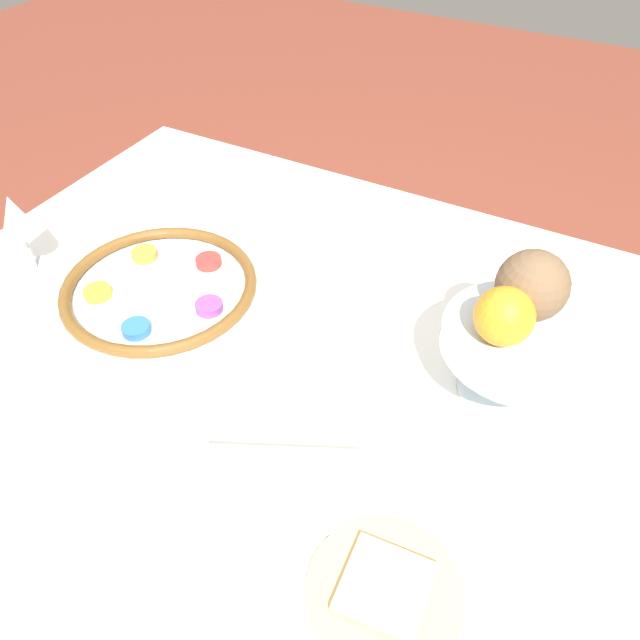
% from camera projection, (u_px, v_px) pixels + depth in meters
% --- Properties ---
extents(ground_plane, '(8.00, 8.00, 0.00)m').
position_uv_depth(ground_plane, '(313.00, 595.00, 1.45)').
color(ground_plane, brown).
extents(dining_table, '(1.39, 1.06, 0.77)m').
position_uv_depth(dining_table, '(311.00, 509.00, 1.18)').
color(dining_table, white).
rests_on(dining_table, ground_plane).
extents(seder_plate, '(0.32, 0.32, 0.03)m').
position_uv_depth(seder_plate, '(160.00, 288.00, 1.04)').
color(seder_plate, silver).
rests_on(seder_plate, dining_table).
extents(wine_glass, '(0.07, 0.07, 0.15)m').
position_uv_depth(wine_glass, '(16.00, 220.00, 1.03)').
color(wine_glass, silver).
rests_on(wine_glass, dining_table).
extents(fruit_stand, '(0.21, 0.21, 0.12)m').
position_uv_depth(fruit_stand, '(519.00, 346.00, 0.83)').
color(fruit_stand, silver).
rests_on(fruit_stand, dining_table).
extents(orange_fruit, '(0.08, 0.08, 0.08)m').
position_uv_depth(orange_fruit, '(504.00, 316.00, 0.78)').
color(orange_fruit, orange).
rests_on(orange_fruit, fruit_stand).
extents(coconut, '(0.10, 0.10, 0.10)m').
position_uv_depth(coconut, '(532.00, 285.00, 0.81)').
color(coconut, brown).
rests_on(coconut, fruit_stand).
extents(bread_plate, '(0.17, 0.17, 0.02)m').
position_uv_depth(bread_plate, '(385.00, 590.00, 0.68)').
color(bread_plate, tan).
rests_on(bread_plate, dining_table).
extents(napkin_roll, '(0.20, 0.13, 0.04)m').
position_uv_depth(napkin_roll, '(285.00, 464.00, 0.78)').
color(napkin_roll, white).
rests_on(napkin_roll, dining_table).
extents(cup_near, '(0.07, 0.07, 0.07)m').
position_uv_depth(cup_near, '(261.00, 219.00, 1.15)').
color(cup_near, silver).
rests_on(cup_near, dining_table).
extents(spoon, '(0.17, 0.03, 0.01)m').
position_uv_depth(spoon, '(281.00, 505.00, 0.76)').
color(spoon, silver).
rests_on(spoon, dining_table).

